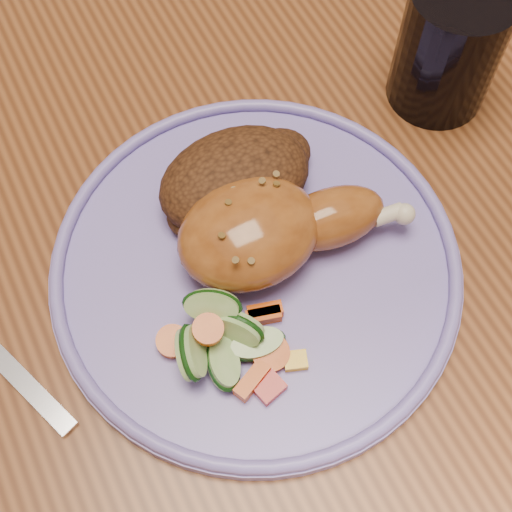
# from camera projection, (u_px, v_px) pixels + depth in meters

# --- Properties ---
(ground) EXTENTS (4.00, 4.00, 0.00)m
(ground) POSITION_uv_depth(u_px,v_px,m) (249.00, 405.00, 1.25)
(ground) COLOR #4F2C1B
(ground) RESTS_ON ground
(dining_table) EXTENTS (0.90, 1.40, 0.75)m
(dining_table) POSITION_uv_depth(u_px,v_px,m) (243.00, 216.00, 0.65)
(dining_table) COLOR brown
(dining_table) RESTS_ON ground
(plate) EXTENTS (0.30, 0.30, 0.01)m
(plate) POSITION_uv_depth(u_px,v_px,m) (256.00, 269.00, 0.53)
(plate) COLOR #7868C0
(plate) RESTS_ON dining_table
(plate_rim) EXTENTS (0.30, 0.30, 0.01)m
(plate_rim) POSITION_uv_depth(u_px,v_px,m) (256.00, 262.00, 0.52)
(plate_rim) COLOR #7868C0
(plate_rim) RESTS_ON plate
(chicken_leg) EXTENTS (0.17, 0.09, 0.06)m
(chicken_leg) POSITION_uv_depth(u_px,v_px,m) (270.00, 229.00, 0.51)
(chicken_leg) COLOR #985320
(chicken_leg) RESTS_ON plate
(rice_pilaf) EXTENTS (0.13, 0.09, 0.05)m
(rice_pilaf) POSITION_uv_depth(u_px,v_px,m) (237.00, 179.00, 0.53)
(rice_pilaf) COLOR #422310
(rice_pilaf) RESTS_ON plate
(vegetable_pile) EXTENTS (0.09, 0.10, 0.05)m
(vegetable_pile) POSITION_uv_depth(u_px,v_px,m) (225.00, 340.00, 0.48)
(vegetable_pile) COLOR #A50A05
(vegetable_pile) RESTS_ON plate
(drinking_glass) EXTENTS (0.08, 0.08, 0.11)m
(drinking_glass) POSITION_uv_depth(u_px,v_px,m) (449.00, 47.00, 0.56)
(drinking_glass) COLOR black
(drinking_glass) RESTS_ON dining_table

